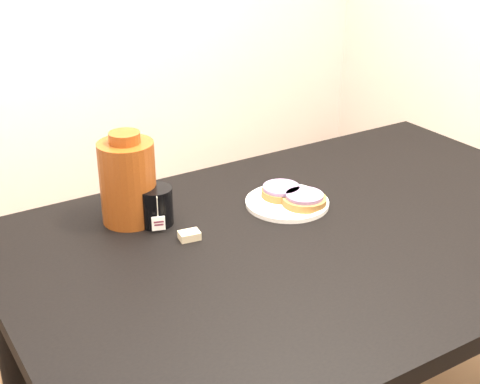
# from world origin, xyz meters

# --- Properties ---
(table) EXTENTS (1.40, 0.90, 0.75)m
(table) POSITION_xyz_m (0.00, 0.00, 0.67)
(table) COLOR black
(table) RESTS_ON ground_plane
(plate) EXTENTS (0.20, 0.20, 0.01)m
(plate) POSITION_xyz_m (0.01, 0.15, 0.76)
(plate) COLOR white
(plate) RESTS_ON table
(bagel_back) EXTENTS (0.13, 0.13, 0.03)m
(bagel_back) POSITION_xyz_m (0.01, 0.18, 0.77)
(bagel_back) COLOR brown
(bagel_back) RESTS_ON plate
(bagel_front) EXTENTS (0.15, 0.15, 0.03)m
(bagel_front) POSITION_xyz_m (0.03, 0.11, 0.77)
(bagel_front) COLOR brown
(bagel_front) RESTS_ON plate
(mug) EXTENTS (0.13, 0.10, 0.09)m
(mug) POSITION_xyz_m (-0.31, 0.23, 0.79)
(mug) COLOR black
(mug) RESTS_ON table
(teabag_pouch) EXTENTS (0.05, 0.04, 0.02)m
(teabag_pouch) POSITION_xyz_m (-0.27, 0.12, 0.76)
(teabag_pouch) COLOR #C6B793
(teabag_pouch) RESTS_ON table
(bagel_package) EXTENTS (0.16, 0.16, 0.21)m
(bagel_package) POSITION_xyz_m (-0.35, 0.27, 0.85)
(bagel_package) COLOR #5D250C
(bagel_package) RESTS_ON table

